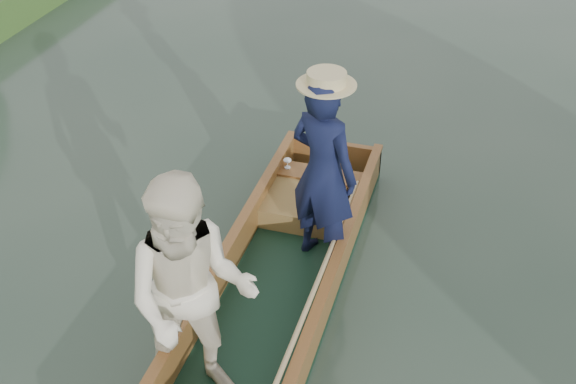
# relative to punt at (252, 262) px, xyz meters

# --- Properties ---
(ground) EXTENTS (120.00, 120.00, 0.00)m
(ground) POSITION_rel_punt_xyz_m (0.06, 0.25, -0.80)
(ground) COLOR #283D30
(ground) RESTS_ON ground
(punt) EXTENTS (1.50, 5.10, 2.11)m
(punt) POSITION_rel_punt_xyz_m (0.00, 0.00, 0.00)
(punt) COLOR black
(punt) RESTS_ON ground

